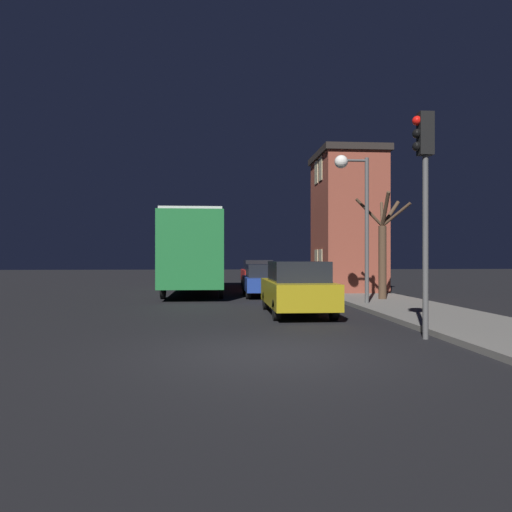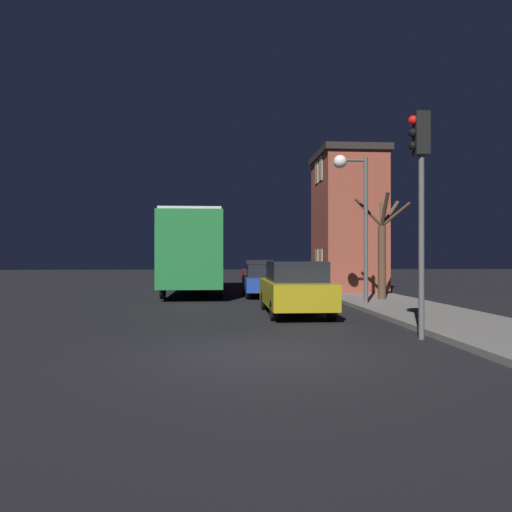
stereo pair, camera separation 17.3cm
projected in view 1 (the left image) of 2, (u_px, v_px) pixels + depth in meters
ground_plane at (270, 353)px, 8.94m from camera, size 120.00×120.00×0.00m
brick_building at (347, 221)px, 23.81m from camera, size 3.03×4.27×6.60m
streetlamp at (354, 195)px, 17.16m from camera, size 1.20×0.46×5.10m
traffic_light at (424, 177)px, 10.43m from camera, size 0.43×0.24×4.75m
bare_tree at (383, 248)px, 18.85m from camera, size 1.95×1.63×3.99m
bus at (196, 248)px, 24.07m from camera, size 2.58×10.87×3.66m
car_near_lane at (297, 288)px, 14.89m from camera, size 1.76×4.41×1.59m
car_mid_lane at (265, 280)px, 21.61m from camera, size 1.80×3.85×1.40m
car_far_lane at (257, 273)px, 29.06m from camera, size 1.73×4.61×1.55m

